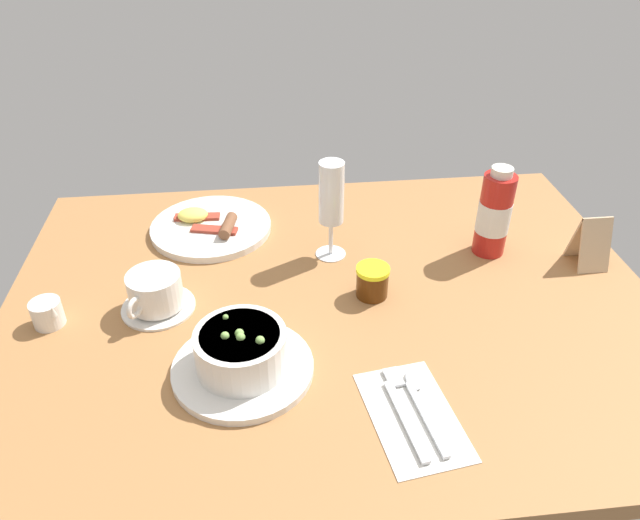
{
  "coord_description": "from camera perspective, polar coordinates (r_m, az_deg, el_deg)",
  "views": [
    {
      "loc": [
        -10.75,
        -78.64,
        62.73
      ],
      "look_at": [
        -2.03,
        0.19,
        8.13
      ],
      "focal_mm": 33.57,
      "sensor_mm": 36.0,
      "label": 1
    }
  ],
  "objects": [
    {
      "name": "porridge_bowl",
      "position": [
        0.87,
        -7.49,
        -8.85
      ],
      "size": [
        20.6,
        20.6,
        7.95
      ],
      "color": "silver",
      "rests_on": "ground_plane"
    },
    {
      "name": "ground_plane",
      "position": [
        1.02,
        1.15,
        -4.45
      ],
      "size": [
        110.0,
        84.0,
        3.0
      ],
      "primitive_type": "cube",
      "color": "#9E6B3D"
    },
    {
      "name": "coffee_cup",
      "position": [
        1.01,
        -15.42,
        -2.99
      ],
      "size": [
        12.07,
        12.56,
        6.72
      ],
      "color": "silver",
      "rests_on": "ground_plane"
    },
    {
      "name": "wine_glass",
      "position": [
        1.06,
        1.09,
        5.94
      ],
      "size": [
        5.63,
        5.63,
        18.79
      ],
      "color": "white",
      "rests_on": "ground_plane"
    },
    {
      "name": "sauce_bottle_red",
      "position": [
        1.13,
        16.26,
        4.22
      ],
      "size": [
        6.01,
        6.01,
        17.28
      ],
      "color": "#B21E19",
      "rests_on": "ground_plane"
    },
    {
      "name": "jam_jar",
      "position": [
        1.01,
        5.01,
        -2.04
      ],
      "size": [
        5.65,
        5.65,
        5.62
      ],
      "color": "#4E260A",
      "rests_on": "ground_plane"
    },
    {
      "name": "creamer_jug",
      "position": [
        1.04,
        -24.54,
        -4.63
      ],
      "size": [
        5.35,
        5.4,
        4.98
      ],
      "color": "silver",
      "rests_on": "ground_plane"
    },
    {
      "name": "breakfast_plate",
      "position": [
        1.21,
        -10.43,
        3.2
      ],
      "size": [
        23.73,
        23.73,
        3.7
      ],
      "color": "silver",
      "rests_on": "ground_plane"
    },
    {
      "name": "cutlery_setting",
      "position": [
        0.84,
        8.79,
        -14.12
      ],
      "size": [
        13.65,
        19.76,
        0.9
      ],
      "color": "silver",
      "rests_on": "ground_plane"
    },
    {
      "name": "menu_card",
      "position": [
        1.18,
        24.44,
        1.64
      ],
      "size": [
        5.61,
        6.33,
        9.81
      ],
      "color": "tan",
      "rests_on": "ground_plane"
    }
  ]
}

